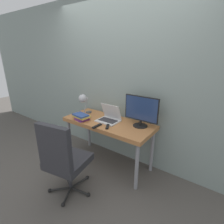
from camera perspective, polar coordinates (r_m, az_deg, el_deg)
ground_plane at (r=2.85m, az=-5.00°, el=-18.96°), size 12.00×12.00×0.00m
wall_back at (r=2.80m, az=3.21°, el=9.81°), size 8.00×0.05×2.60m
desk at (r=2.70m, az=-1.27°, el=-4.54°), size 1.41×0.59×0.75m
laptop at (r=2.67m, az=-0.98°, el=-1.87°), size 0.33×0.26×0.26m
monitor at (r=2.46m, az=9.51°, el=0.49°), size 0.50×0.21×0.44m
desk_lamp at (r=2.91m, az=-9.39°, el=4.09°), size 0.14×0.24×0.35m
office_chair at (r=2.25m, az=-15.67°, el=-14.10°), size 0.57×0.58×1.02m
book_stack at (r=2.74m, az=-9.95°, el=-1.56°), size 0.27×0.22×0.10m
tv_remote at (r=2.46m, az=-1.47°, el=-4.79°), size 0.11×0.15×0.02m
media_remote at (r=2.49m, az=-4.92°, el=-4.58°), size 0.04×0.18×0.02m
game_controller at (r=2.89m, az=-11.51°, el=-1.20°), size 0.13×0.09×0.04m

